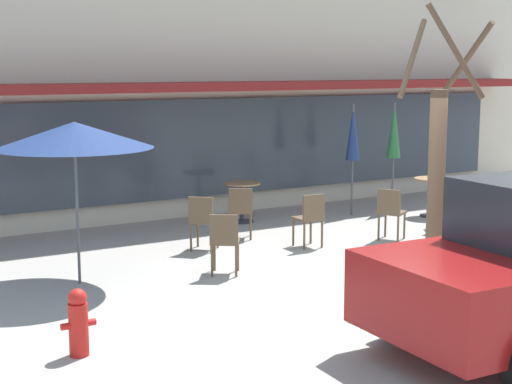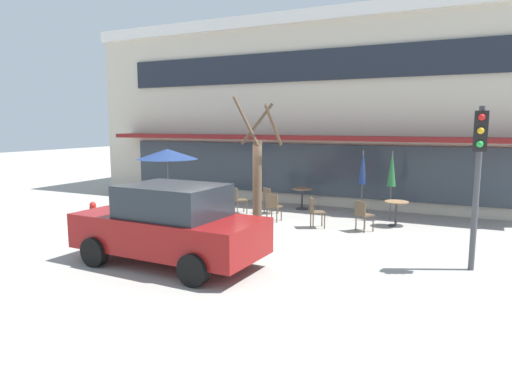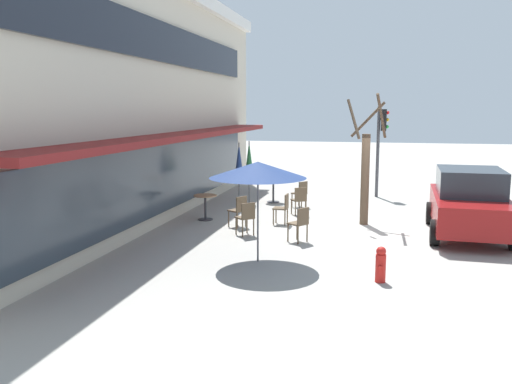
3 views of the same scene
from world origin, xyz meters
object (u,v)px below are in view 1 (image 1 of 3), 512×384
(cafe_chair_1, at_px, (310,216))
(cafe_chair_3, at_px, (225,239))
(cafe_chair_0, at_px, (444,202))
(cafe_chair_2, at_px, (241,209))
(cafe_table_near_wall, at_px, (432,190))
(cafe_chair_4, at_px, (203,219))
(cafe_chair_5, at_px, (391,210))
(street_tree, at_px, (437,165))
(fire_hydrant, at_px, (78,322))
(patio_umbrella_corner_open, at_px, (74,135))
(patio_umbrella_green_folded, at_px, (394,132))
(patio_umbrella_cream_folded, at_px, (353,133))
(cafe_table_streetside, at_px, (242,195))

(cafe_chair_1, bearing_deg, cafe_chair_3, -158.45)
(cafe_chair_0, height_order, cafe_chair_3, same)
(cafe_chair_2, bearing_deg, cafe_chair_3, -125.02)
(cafe_table_near_wall, xyz_separation_m, cafe_chair_4, (-5.18, -0.31, 0.01))
(cafe_chair_3, distance_m, cafe_chair_5, 3.51)
(cafe_chair_2, height_order, cafe_chair_3, same)
(street_tree, relative_size, fire_hydrant, 5.30)
(cafe_chair_2, bearing_deg, cafe_chair_5, -33.54)
(cafe_table_near_wall, height_order, cafe_chair_2, cafe_chair_2)
(patio_umbrella_corner_open, height_order, cafe_chair_0, patio_umbrella_corner_open)
(cafe_chair_3, height_order, cafe_chair_4, same)
(patio_umbrella_green_folded, relative_size, patio_umbrella_cream_folded, 1.00)
(cafe_table_streetside, relative_size, cafe_chair_0, 0.85)
(patio_umbrella_cream_folded, bearing_deg, fire_hydrant, -146.42)
(cafe_chair_1, distance_m, fire_hydrant, 5.52)
(cafe_chair_2, xyz_separation_m, cafe_chair_5, (2.12, -1.40, 0.00))
(cafe_table_near_wall, distance_m, cafe_chair_3, 5.87)
(cafe_table_near_wall, relative_size, cafe_chair_0, 0.85)
(cafe_chair_1, xyz_separation_m, cafe_chair_2, (-0.65, 1.15, 0.00))
(cafe_chair_5, distance_m, street_tree, 2.46)
(cafe_chair_2, distance_m, cafe_chair_3, 2.37)
(patio_umbrella_green_folded, bearing_deg, cafe_chair_5, -131.04)
(patio_umbrella_green_folded, bearing_deg, cafe_table_near_wall, -69.10)
(cafe_chair_4, bearing_deg, cafe_table_near_wall, 3.44)
(cafe_table_near_wall, bearing_deg, cafe_chair_5, -149.18)
(cafe_table_streetside, distance_m, cafe_chair_1, 2.39)
(cafe_table_near_wall, relative_size, cafe_table_streetside, 1.00)
(patio_umbrella_green_folded, height_order, fire_hydrant, patio_umbrella_green_folded)
(patio_umbrella_cream_folded, height_order, cafe_chair_2, patio_umbrella_cream_folded)
(patio_umbrella_corner_open, xyz_separation_m, cafe_chair_3, (1.90, -0.64, -1.50))
(patio_umbrella_corner_open, xyz_separation_m, cafe_chair_2, (3.26, 1.30, -1.50))
(cafe_table_streetside, distance_m, cafe_chair_2, 1.44)
(patio_umbrella_corner_open, relative_size, cafe_chair_4, 2.47)
(cafe_table_near_wall, bearing_deg, patio_umbrella_cream_folded, 143.45)
(cafe_table_near_wall, bearing_deg, cafe_chair_1, -164.33)
(patio_umbrella_cream_folded, distance_m, cafe_chair_4, 4.27)
(patio_umbrella_corner_open, bearing_deg, cafe_table_streetside, 32.46)
(cafe_table_near_wall, relative_size, cafe_chair_1, 0.85)
(patio_umbrella_corner_open, xyz_separation_m, cafe_chair_0, (6.74, 0.06, -1.50))
(patio_umbrella_green_folded, relative_size, street_tree, 0.59)
(cafe_chair_3, relative_size, cafe_chair_4, 1.00)
(street_tree, bearing_deg, patio_umbrella_corner_open, 154.39)
(street_tree, bearing_deg, cafe_chair_4, 125.84)
(cafe_chair_3, bearing_deg, patio_umbrella_cream_folded, 32.14)
(patio_umbrella_cream_folded, distance_m, fire_hydrant, 8.62)
(patio_umbrella_corner_open, bearing_deg, street_tree, -25.61)
(cafe_table_streetside, height_order, cafe_chair_3, cafe_chair_3)
(patio_umbrella_cream_folded, relative_size, cafe_chair_0, 2.47)
(patio_umbrella_cream_folded, bearing_deg, cafe_chair_4, -162.51)
(patio_umbrella_corner_open, bearing_deg, patio_umbrella_green_folded, 15.31)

